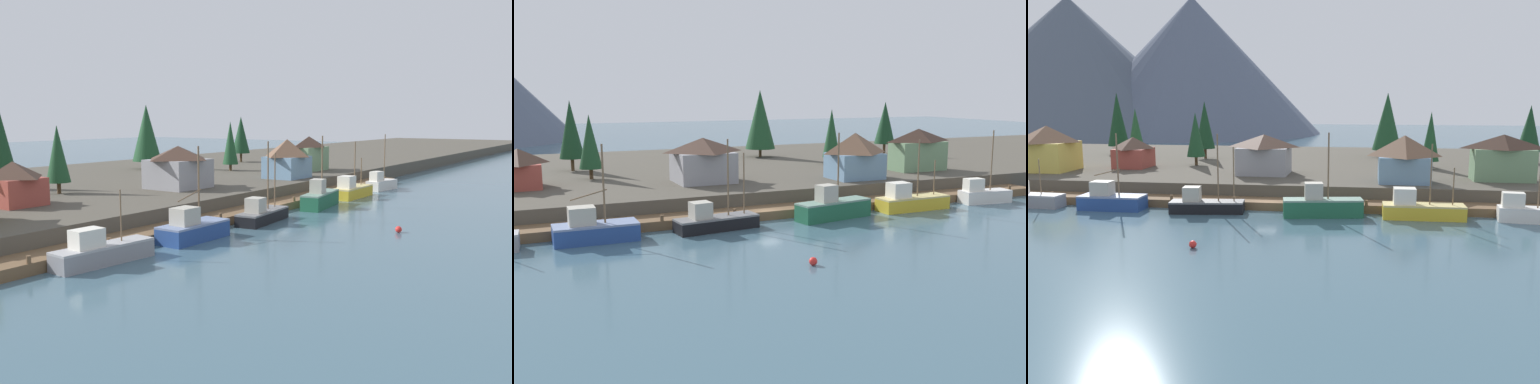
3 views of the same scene
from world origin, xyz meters
The scene contains 23 objects.
ground_plane centered at (0.00, 20.00, -0.50)m, with size 400.00×400.00×1.00m, color #3D5B6B.
dock centered at (0.00, 1.99, 0.50)m, with size 80.00×4.00×1.60m.
shoreline_bank centered at (0.00, 32.00, 1.25)m, with size 400.00×56.00×2.50m, color #4C473D.
mountain_west_peak centered at (-97.39, 130.06, 25.17)m, with size 110.23×110.23×50.35m, color #475160.
mountain_central_peak centered at (-53.76, 142.01, 25.59)m, with size 97.86×97.86×51.18m, color #4C566B.
fishing_boat_blue centered at (-19.05, -1.73, 1.18)m, with size 7.85×3.15×9.31m.
fishing_boat_black centered at (-7.05, -1.99, 1.00)m, with size 8.97×3.64×9.37m.
fishing_boat_green centered at (6.89, -2.16, 1.29)m, with size 9.39×3.99×9.66m.
fishing_boat_yellow centered at (18.03, -1.63, 1.15)m, with size 9.14×2.96×8.49m.
fishing_boat_white centered at (29.50, -1.64, 1.12)m, with size 6.86×3.09×9.30m.
house_green centered at (30.04, 12.52, 5.67)m, with size 8.26×4.34×6.22m.
house_yellow centered at (-36.31, 13.22, 6.01)m, with size 7.94×7.34×6.86m.
house_red centered at (-24.98, 18.81, 4.99)m, with size 5.26×6.12×4.87m.
house_grey centered at (-2.89, 14.53, 5.45)m, with size 7.63×7.07×5.77m.
house_blue centered at (16.85, 9.13, 5.67)m, with size 6.96×5.77×6.19m.
conifer_near_left centered at (21.89, 24.18, 7.54)m, with size 2.83×2.83×8.94m.
conifer_near_right centered at (-30.48, 32.68, 7.97)m, with size 2.82×2.82×9.15m.
conifer_mid_left centered at (15.75, 39.07, 9.24)m, with size 5.39×5.39×11.99m.
conifer_mid_right centered at (-36.41, 37.87, 9.36)m, with size 4.10×4.10×12.06m.
conifer_back_left centered at (-15.93, 23.05, 7.55)m, with size 3.04×3.04×8.70m.
conifer_back_right centered at (-17.30, 33.02, 8.63)m, with size 3.60×3.60×10.44m.
conifer_centre centered at (39.51, 34.54, 8.36)m, with size 3.87×3.87×9.81m.
channel_buoy centered at (-3.70, -17.20, 0.35)m, with size 0.70×0.70×0.70m, color red.
Camera 3 is at (11.46, -63.21, 13.51)m, focal length 37.97 mm.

